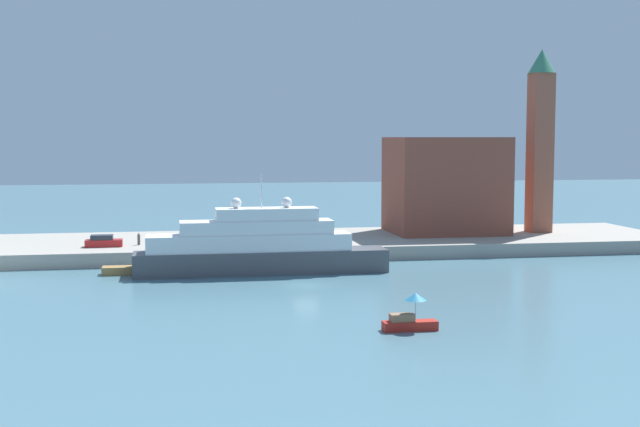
% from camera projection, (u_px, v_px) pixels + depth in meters
% --- Properties ---
extents(ground, '(400.00, 400.00, 0.00)m').
position_uv_depth(ground, '(306.00, 286.00, 88.43)').
color(ground, slate).
extents(quay_dock, '(110.00, 22.79, 1.79)m').
position_uv_depth(quay_dock, '(275.00, 245.00, 115.22)').
color(quay_dock, gray).
rests_on(quay_dock, ground).
extents(large_yacht, '(28.88, 4.59, 11.44)m').
position_uv_depth(large_yacht, '(258.00, 247.00, 96.25)').
color(large_yacht, '#4C4C51').
rests_on(large_yacht, ground).
extents(small_motorboat, '(4.44, 1.76, 3.07)m').
position_uv_depth(small_motorboat, '(410.00, 317.00, 67.89)').
color(small_motorboat, '#B22319').
rests_on(small_motorboat, ground).
extents(work_barge, '(4.53, 1.98, 0.91)m').
position_uv_depth(work_barge, '(123.00, 270.00, 95.80)').
color(work_barge, olive).
rests_on(work_barge, ground).
extents(harbor_building, '(15.72, 12.72, 13.76)m').
position_uv_depth(harbor_building, '(445.00, 185.00, 121.41)').
color(harbor_building, brown).
rests_on(harbor_building, quay_dock).
extents(bell_tower, '(3.94, 3.94, 26.31)m').
position_uv_depth(bell_tower, '(540.00, 135.00, 121.58)').
color(bell_tower, '#93513D').
rests_on(bell_tower, quay_dock).
extents(parked_car, '(4.59, 1.86, 1.49)m').
position_uv_depth(parked_car, '(103.00, 242.00, 106.16)').
color(parked_car, '#B21E1E').
rests_on(parked_car, quay_dock).
extents(person_figure, '(0.36, 0.36, 1.57)m').
position_uv_depth(person_figure, '(139.00, 239.00, 107.86)').
color(person_figure, '#4C4C4C').
rests_on(person_figure, quay_dock).
extents(mooring_bollard, '(0.36, 0.36, 0.88)m').
position_uv_depth(mooring_bollard, '(290.00, 244.00, 105.09)').
color(mooring_bollard, black).
rests_on(mooring_bollard, quay_dock).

